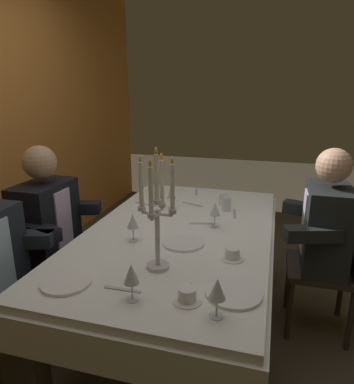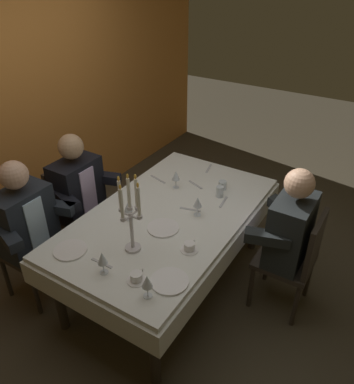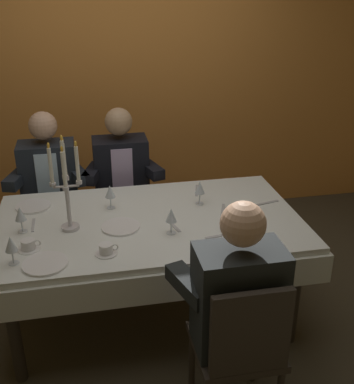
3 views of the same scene
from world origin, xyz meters
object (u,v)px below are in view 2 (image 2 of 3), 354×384
Objects in this scene: dining_table at (169,225)px; coffee_cup_1 at (189,247)px; water_tumbler_0 at (222,185)px; seated_diner_2 at (291,230)px; dinner_plate_0 at (169,281)px; wine_glass_4 at (128,207)px; seated_diner_1 at (77,188)px; candelabra at (130,215)px; wine_glass_3 at (176,176)px; coffee_cup_0 at (137,277)px; wine_glass_0 at (198,202)px; wine_glass_2 at (147,282)px; dinner_plate_1 at (163,228)px; water_tumbler_1 at (220,192)px; seated_diner_0 at (25,220)px; wine_glass_1 at (102,259)px; dinner_plate_2 at (70,250)px.

dining_table is 14.70× the size of coffee_cup_1.
seated_diner_2 reaches higher than water_tumbler_0.
coffee_cup_1 reaches higher than dinner_plate_0.
wine_glass_4 is 0.13× the size of seated_diner_1.
candelabra reaches higher than wine_glass_3.
wine_glass_3 reaches higher than water_tumbler_0.
wine_glass_4 reaches higher than coffee_cup_0.
seated_diner_2 is (1.02, -0.65, -0.03)m from coffee_cup_0.
water_tumbler_0 is at bearing 0.90° from wine_glass_0.
dinner_plate_0 is at bearing -15.56° from wine_glass_2.
dinner_plate_1 is 2.42× the size of water_tumbler_1.
wine_glass_0 is 1.11m from seated_diner_1.
dinner_plate_0 is 0.33m from coffee_cup_1.
wine_glass_2 is 0.13× the size of seated_diner_1.
water_tumbler_1 is 0.67m from seated_diner_2.
seated_diner_0 is (-0.36, 1.25, -0.03)m from coffee_cup_1.
seated_diner_0 is (-0.66, 0.89, 0.11)m from dining_table.
wine_glass_1 is at bearing -171.55° from wine_glass_3.
dinner_plate_2 is 2.35× the size of water_tumbler_1.
dining_table is 8.24× the size of dinner_plate_1.
candelabra is 0.41m from dinner_plate_1.
wine_glass_3 is at bearing 19.81° from coffee_cup_0.
dinner_plate_1 is 0.68m from dinner_plate_2.
wine_glass_2 reaches higher than dining_table.
coffee_cup_0 and coffee_cup_1 have the same top height.
dinner_plate_2 is 1.11m from wine_glass_3.
water_tumbler_0 is at bearing -7.96° from wine_glass_1.
seated_diner_0 reaches higher than dinner_plate_0.
wine_glass_2 is 1.24× the size of coffee_cup_1.
wine_glass_0 is at bearing -12.43° from wine_glass_1.
wine_glass_4 reaches higher than dining_table.
candelabra is 0.48× the size of seated_diner_1.
seated_diner_0 reaches higher than wine_glass_1.
coffee_cup_0 is at bearing -178.39° from water_tumbler_0.
wine_glass_1 is at bearing -96.36° from dinner_plate_2.
wine_glass_4 is at bearing -100.68° from seated_diner_1.
coffee_cup_0 is (-0.10, 0.18, 0.02)m from dinner_plate_0.
seated_diner_0 is (-1.02, 0.73, -0.12)m from wine_glass_3.
dinner_plate_1 is 1.78× the size of coffee_cup_0.
seated_diner_1 is (-0.46, 0.73, -0.12)m from wine_glass_3.
wine_glass_2 is at bearing -169.65° from wine_glass_0.
dining_table is at bearing 151.93° from water_tumbler_1.
dinner_plate_1 is at bearing -158.07° from dining_table.
seated_diner_0 is (-0.76, 1.09, -0.12)m from wine_glass_0.
wine_glass_0 is (0.83, -0.53, 0.11)m from dinner_plate_2.
dining_table is at bearing 21.93° from dinner_plate_1.
coffee_cup_0 reaches higher than dining_table.
seated_diner_0 is (0.13, 1.25, -0.12)m from wine_glass_2.
seated_diner_1 is 1.00× the size of seated_diner_2.
dinner_plate_1 is 0.64m from water_tumbler_1.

